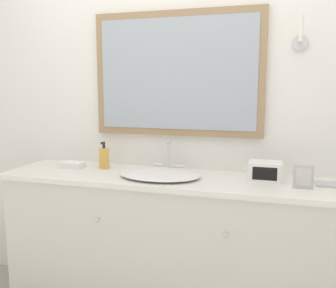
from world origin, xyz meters
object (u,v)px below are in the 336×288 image
object	(u,v)px
sink_basin	(160,174)
appliance_box	(265,171)
soap_bottle	(104,158)
picture_frame	(303,177)

from	to	relation	value
sink_basin	appliance_box	world-z (taller)	sink_basin
soap_bottle	picture_frame	distance (m)	1.25
appliance_box	soap_bottle	bearing A→B (deg)	178.64
soap_bottle	appliance_box	xyz separation A→B (m)	(1.04, -0.02, -0.02)
sink_basin	soap_bottle	xyz separation A→B (m)	(-0.43, 0.12, 0.05)
sink_basin	picture_frame	size ratio (longest dim) A/B	3.82
soap_bottle	sink_basin	bearing A→B (deg)	-15.51
appliance_box	sink_basin	bearing A→B (deg)	-171.21
picture_frame	sink_basin	bearing A→B (deg)	177.49
appliance_box	picture_frame	distance (m)	0.24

